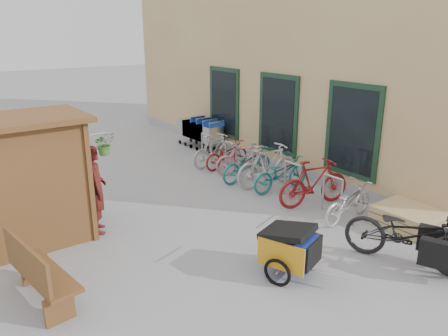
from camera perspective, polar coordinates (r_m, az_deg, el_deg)
ground at (r=8.39m, az=3.41°, el=-9.68°), size 80.00×80.00×0.00m
building at (r=15.22m, az=11.95°, el=16.03°), size 6.07×13.00×7.00m
kiosk at (r=8.61m, az=-24.81°, el=0.51°), size 2.49×1.65×2.40m
bike_rack at (r=11.28m, az=4.63°, el=0.45°), size 0.05×5.35×0.86m
pallet_stack at (r=9.64m, az=22.94°, el=-6.01°), size 1.00×1.20×0.40m
bench at (r=7.02m, az=-23.12°, el=-12.36°), size 0.67×1.62×1.00m
shopping_carts at (r=14.62m, az=-3.22°, el=4.99°), size 0.60×2.04×1.08m
child_trailer at (r=7.27m, az=8.61°, el=-10.13°), size 0.99×1.53×0.88m
cargo_bike at (r=8.05m, az=23.12°, el=-8.06°), size 1.45×2.25×1.12m
person_kiosk at (r=8.84m, az=-16.45°, el=-2.70°), size 0.57×0.73×1.77m
bike_0 at (r=9.51m, az=15.92°, el=-4.28°), size 1.58×0.65×0.81m
bike_1 at (r=10.06m, az=11.68°, el=-1.91°), size 1.87×0.92×1.08m
bike_2 at (r=10.89m, az=7.40°, el=-0.70°), size 1.71×0.66×0.88m
bike_3 at (r=11.11m, az=5.75°, el=0.37°), size 1.90×0.73×1.11m
bike_4 at (r=11.53m, az=3.04°, el=0.52°), size 1.75×0.72×0.90m
bike_5 at (r=11.99m, az=2.34°, el=1.26°), size 1.58×0.86×0.91m
bike_6 at (r=12.57m, az=0.36°, el=1.79°), size 1.56×0.62×0.80m
bike_7 at (r=12.70m, az=-1.31°, el=2.32°), size 1.64×0.66×0.96m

